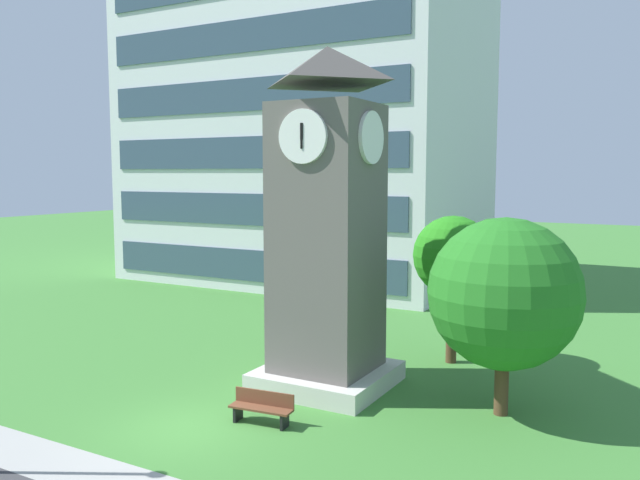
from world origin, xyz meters
name	(u,v)px	position (x,y,z in m)	size (l,w,h in m)	color
ground_plane	(190,428)	(0.00, 0.00, 0.00)	(160.00, 160.00, 0.00)	#3D7A33
kerb_strip	(97,476)	(0.00, -3.16, 0.00)	(120.00, 1.60, 0.01)	#9E9E99
office_building	(308,131)	(-10.00, 23.86, 9.60)	(21.19, 14.13, 19.20)	silver
clock_tower	(327,238)	(1.62, 4.84, 4.81)	(3.90, 3.90, 10.73)	#605B56
park_bench	(262,407)	(1.54, 1.21, 0.46)	(1.84, 0.67, 0.88)	brown
tree_near_tower	(453,257)	(4.35, 9.29, 3.87)	(2.87, 2.87, 5.35)	#513823
tree_streetside	(504,294)	(7.13, 5.07, 3.49)	(4.29, 4.29, 5.65)	#513823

